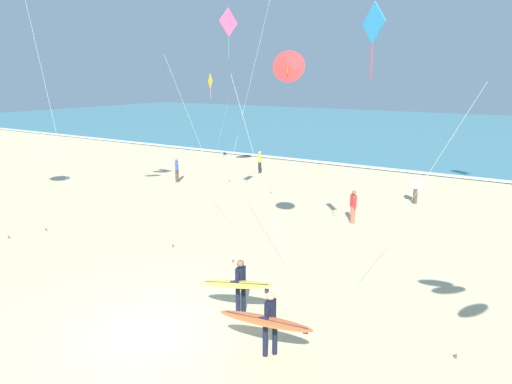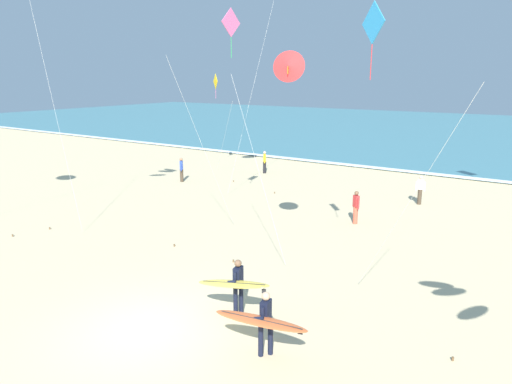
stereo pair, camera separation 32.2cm
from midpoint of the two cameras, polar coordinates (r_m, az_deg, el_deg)
The scene contains 13 objects.
ground_plane at distance 13.79m, azimuth -13.56°, elevation -15.99°, with size 160.00×160.00×0.00m, color beige.
ocean_water at distance 64.63m, azimuth 24.72°, elevation 6.64°, with size 160.00×60.00×0.08m, color teal.
shoreline_foam at distance 35.73m, azimuth 17.67°, elevation 2.43°, with size 160.00×0.92×0.01m, color white.
surfer_lead at distance 13.60m, azimuth -2.84°, elevation -11.08°, with size 2.23×1.13×1.71m.
surfer_trailing at distance 11.77m, azimuth 0.65°, elevation -15.29°, with size 2.38×1.12×1.71m.
kite_diamond_cobalt_near at distance 14.75m, azimuth 13.72°, elevation 18.12°, with size 4.03×3.12×8.89m.
kite_delta_scarlet_mid at distance 16.03m, azimuth 3.34°, elevation 14.90°, with size 2.46×1.09×7.64m.
kite_diamond_golden_distant at distance 34.14m, azimuth -5.78°, elevation 12.74°, with size 3.82×2.88×6.95m.
kite_diamond_rose_close at distance 20.97m, azimuth -4.05°, elevation 18.91°, with size 0.41×4.26×9.57m.
bystander_white_top at distance 26.92m, azimuth 18.50°, elevation 0.35°, with size 0.49×0.25×1.59m.
bystander_blue_top at distance 31.21m, azimuth -9.88°, elevation 2.66°, with size 0.34×0.42×1.59m.
bystander_red_top at distance 22.53m, azimuth 11.30°, elevation -1.75°, with size 0.41×0.34×1.59m.
bystander_yellow_top at distance 33.64m, azimuth 0.18°, elevation 3.67°, with size 0.33×0.43×1.59m.
Camera 1 is at (8.73, -8.18, 6.78)m, focal length 32.96 mm.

